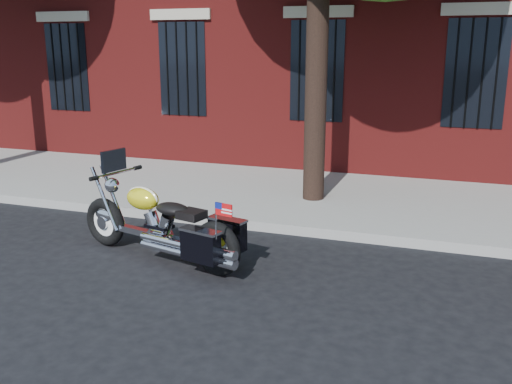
% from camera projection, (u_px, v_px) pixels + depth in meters
% --- Properties ---
extents(ground, '(120.00, 120.00, 0.00)m').
position_uv_depth(ground, '(222.00, 261.00, 7.41)').
color(ground, black).
rests_on(ground, ground).
extents(curb, '(40.00, 0.16, 0.15)m').
position_uv_depth(curb, '(257.00, 225.00, 8.65)').
color(curb, gray).
rests_on(curb, ground).
extents(sidewalk, '(40.00, 3.60, 0.15)m').
position_uv_depth(sidewalk, '(291.00, 195.00, 10.37)').
color(sidewalk, gray).
rests_on(sidewalk, ground).
extents(motorcycle, '(2.60, 1.21, 1.38)m').
position_uv_depth(motorcycle, '(164.00, 227.00, 7.27)').
color(motorcycle, black).
rests_on(motorcycle, ground).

